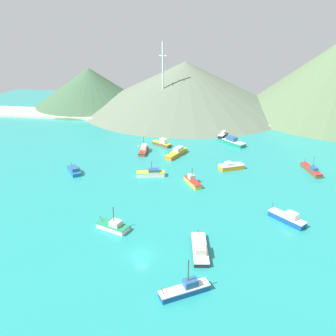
{
  "coord_description": "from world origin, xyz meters",
  "views": [
    {
      "loc": [
        13.18,
        -50.86,
        39.4
      ],
      "look_at": [
        -0.96,
        37.76,
        2.35
      ],
      "focal_mm": 36.18,
      "sensor_mm": 36.0,
      "label": 1
    }
  ],
  "objects_px": {
    "fishing_boat_1": "(177,153)",
    "fishing_boat_9": "(144,150)",
    "fishing_boat_5": "(233,142)",
    "fishing_boat_11": "(288,218)",
    "fishing_boat_6": "(311,170)",
    "fishing_boat_13": "(200,249)",
    "fishing_boat_12": "(192,181)",
    "fishing_boat_7": "(186,289)",
    "fishing_boat_2": "(74,170)",
    "fishing_boat_10": "(151,173)",
    "fishing_boat_0": "(231,166)",
    "fishing_boat_8": "(162,143)",
    "fishing_boat_4": "(224,134)",
    "buoy_0": "(139,147)",
    "radio_tower": "(163,80)",
    "fishing_boat_3": "(113,226)"
  },
  "relations": [
    {
      "from": "fishing_boat_11",
      "to": "fishing_boat_9",
      "type": "bearing_deg",
      "value": 136.51
    },
    {
      "from": "fishing_boat_13",
      "to": "fishing_boat_4",
      "type": "bearing_deg",
      "value": 86.86
    },
    {
      "from": "fishing_boat_5",
      "to": "fishing_boat_11",
      "type": "relative_size",
      "value": 1.13
    },
    {
      "from": "fishing_boat_10",
      "to": "fishing_boat_11",
      "type": "height_order",
      "value": "fishing_boat_10"
    },
    {
      "from": "fishing_boat_4",
      "to": "radio_tower",
      "type": "height_order",
      "value": "radio_tower"
    },
    {
      "from": "fishing_boat_6",
      "to": "fishing_boat_9",
      "type": "xyz_separation_m",
      "value": [
        -52.88,
        9.05,
        0.12
      ]
    },
    {
      "from": "fishing_boat_8",
      "to": "radio_tower",
      "type": "distance_m",
      "value": 44.42
    },
    {
      "from": "fishing_boat_11",
      "to": "fishing_boat_2",
      "type": "bearing_deg",
      "value": 162.05
    },
    {
      "from": "buoy_0",
      "to": "fishing_boat_2",
      "type": "bearing_deg",
      "value": -117.04
    },
    {
      "from": "fishing_boat_2",
      "to": "fishing_boat_12",
      "type": "height_order",
      "value": "fishing_boat_12"
    },
    {
      "from": "fishing_boat_5",
      "to": "fishing_boat_0",
      "type": "bearing_deg",
      "value": -92.65
    },
    {
      "from": "fishing_boat_2",
      "to": "fishing_boat_6",
      "type": "distance_m",
      "value": 70.1
    },
    {
      "from": "fishing_boat_10",
      "to": "fishing_boat_13",
      "type": "bearing_deg",
      "value": -63.99
    },
    {
      "from": "fishing_boat_12",
      "to": "fishing_boat_7",
      "type": "bearing_deg",
      "value": -86.29
    },
    {
      "from": "fishing_boat_3",
      "to": "fishing_boat_13",
      "type": "bearing_deg",
      "value": -15.23
    },
    {
      "from": "fishing_boat_5",
      "to": "fishing_boat_9",
      "type": "distance_m",
      "value": 33.46
    },
    {
      "from": "fishing_boat_4",
      "to": "fishing_boat_9",
      "type": "distance_m",
      "value": 36.52
    },
    {
      "from": "fishing_boat_8",
      "to": "radio_tower",
      "type": "height_order",
      "value": "radio_tower"
    },
    {
      "from": "fishing_boat_1",
      "to": "buoy_0",
      "type": "relative_size",
      "value": 14.73
    },
    {
      "from": "fishing_boat_6",
      "to": "fishing_boat_3",
      "type": "bearing_deg",
      "value": -141.22
    },
    {
      "from": "fishing_boat_4",
      "to": "fishing_boat_9",
      "type": "height_order",
      "value": "fishing_boat_9"
    },
    {
      "from": "fishing_boat_7",
      "to": "radio_tower",
      "type": "height_order",
      "value": "radio_tower"
    },
    {
      "from": "fishing_boat_3",
      "to": "fishing_boat_4",
      "type": "distance_m",
      "value": 75.83
    },
    {
      "from": "fishing_boat_5",
      "to": "fishing_boat_11",
      "type": "height_order",
      "value": "fishing_boat_11"
    },
    {
      "from": "fishing_boat_8",
      "to": "buoy_0",
      "type": "xyz_separation_m",
      "value": [
        -8.02,
        -2.67,
        -0.84
      ]
    },
    {
      "from": "fishing_boat_3",
      "to": "fishing_boat_12",
      "type": "height_order",
      "value": "fishing_boat_3"
    },
    {
      "from": "fishing_boat_8",
      "to": "buoy_0",
      "type": "bearing_deg",
      "value": -161.55
    },
    {
      "from": "fishing_boat_10",
      "to": "fishing_boat_12",
      "type": "height_order",
      "value": "fishing_boat_12"
    },
    {
      "from": "fishing_boat_2",
      "to": "fishing_boat_10",
      "type": "height_order",
      "value": "fishing_boat_10"
    },
    {
      "from": "fishing_boat_5",
      "to": "radio_tower",
      "type": "bearing_deg",
      "value": 132.62
    },
    {
      "from": "fishing_boat_5",
      "to": "fishing_boat_6",
      "type": "height_order",
      "value": "fishing_boat_6"
    },
    {
      "from": "fishing_boat_9",
      "to": "fishing_boat_6",
      "type": "bearing_deg",
      "value": -9.71
    },
    {
      "from": "fishing_boat_9",
      "to": "buoy_0",
      "type": "distance_m",
      "value": 6.2
    },
    {
      "from": "fishing_boat_0",
      "to": "fishing_boat_8",
      "type": "relative_size",
      "value": 1.06
    },
    {
      "from": "fishing_boat_11",
      "to": "fishing_boat_13",
      "type": "xyz_separation_m",
      "value": [
        -18.25,
        -13.93,
        -0.22
      ]
    },
    {
      "from": "fishing_boat_6",
      "to": "fishing_boat_13",
      "type": "height_order",
      "value": "fishing_boat_6"
    },
    {
      "from": "fishing_boat_3",
      "to": "fishing_boat_7",
      "type": "bearing_deg",
      "value": -43.56
    },
    {
      "from": "fishing_boat_1",
      "to": "fishing_boat_10",
      "type": "bearing_deg",
      "value": -105.21
    },
    {
      "from": "fishing_boat_4",
      "to": "buoy_0",
      "type": "height_order",
      "value": "fishing_boat_4"
    },
    {
      "from": "fishing_boat_8",
      "to": "radio_tower",
      "type": "relative_size",
      "value": 0.22
    },
    {
      "from": "fishing_boat_8",
      "to": "fishing_boat_4",
      "type": "bearing_deg",
      "value": 36.07
    },
    {
      "from": "fishing_boat_4",
      "to": "fishing_boat_6",
      "type": "xyz_separation_m",
      "value": [
        25.59,
        -33.32,
        -0.02
      ]
    },
    {
      "from": "fishing_boat_4",
      "to": "fishing_boat_7",
      "type": "bearing_deg",
      "value": -93.71
    },
    {
      "from": "radio_tower",
      "to": "fishing_boat_4",
      "type": "bearing_deg",
      "value": -40.13
    },
    {
      "from": "fishing_boat_5",
      "to": "fishing_boat_13",
      "type": "relative_size",
      "value": 0.85
    },
    {
      "from": "fishing_boat_1",
      "to": "fishing_boat_9",
      "type": "distance_m",
      "value": 11.63
    },
    {
      "from": "fishing_boat_11",
      "to": "fishing_boat_5",
      "type": "bearing_deg",
      "value": 101.51
    },
    {
      "from": "fishing_boat_12",
      "to": "radio_tower",
      "type": "bearing_deg",
      "value": 106.01
    },
    {
      "from": "fishing_boat_3",
      "to": "fishing_boat_7",
      "type": "distance_m",
      "value": 23.68
    },
    {
      "from": "fishing_boat_9",
      "to": "fishing_boat_10",
      "type": "distance_m",
      "value": 20.49
    }
  ]
}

